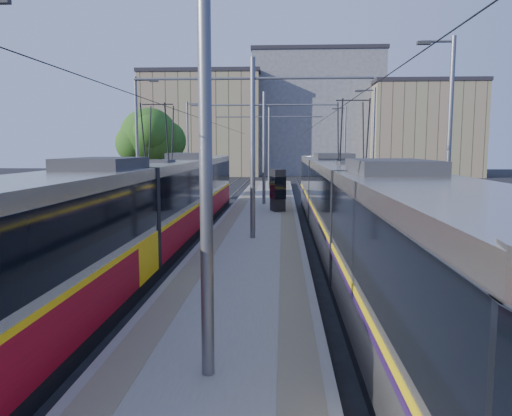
{
  "coord_description": "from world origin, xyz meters",
  "views": [
    {
      "loc": [
        1.16,
        -11.5,
        3.87
      ],
      "look_at": [
        0.17,
        7.16,
        1.6
      ],
      "focal_mm": 35.0,
      "sensor_mm": 36.0,
      "label": 1
    }
  ],
  "objects": [
    {
      "name": "ground",
      "position": [
        0.0,
        0.0,
        0.0
      ],
      "size": [
        160.0,
        160.0,
        0.0
      ],
      "primitive_type": "plane",
      "color": "black",
      "rests_on": "ground"
    },
    {
      "name": "platform",
      "position": [
        0.0,
        17.0,
        0.15
      ],
      "size": [
        4.0,
        50.0,
        0.3
      ],
      "primitive_type": "cube",
      "color": "gray",
      "rests_on": "ground"
    },
    {
      "name": "tactile_strip_left",
      "position": [
        -1.45,
        17.0,
        0.3
      ],
      "size": [
        0.7,
        50.0,
        0.01
      ],
      "primitive_type": "cube",
      "color": "gray",
      "rests_on": "platform"
    },
    {
      "name": "tactile_strip_right",
      "position": [
        1.45,
        17.0,
        0.3
      ],
      "size": [
        0.7,
        50.0,
        0.01
      ],
      "primitive_type": "cube",
      "color": "gray",
      "rests_on": "platform"
    },
    {
      "name": "rails",
      "position": [
        0.0,
        17.0,
        0.02
      ],
      "size": [
        8.71,
        70.0,
        0.03
      ],
      "color": "gray",
      "rests_on": "ground"
    },
    {
      "name": "track_arrow",
      "position": [
        -3.6,
        -3.0,
        0.01
      ],
      "size": [
        1.2,
        5.0,
        0.01
      ],
      "primitive_type": "cube",
      "color": "silver",
      "rests_on": "ground"
    },
    {
      "name": "tram_left",
      "position": [
        -3.6,
        7.53,
        1.71
      ],
      "size": [
        2.43,
        29.93,
        5.5
      ],
      "color": "black",
      "rests_on": "ground"
    },
    {
      "name": "tram_right",
      "position": [
        3.6,
        6.26,
        1.86
      ],
      "size": [
        2.43,
        31.98,
        5.5
      ],
      "color": "black",
      "rests_on": "ground"
    },
    {
      "name": "catenary",
      "position": [
        0.0,
        14.15,
        4.52
      ],
      "size": [
        9.2,
        70.0,
        7.0
      ],
      "color": "slate",
      "rests_on": "platform"
    },
    {
      "name": "street_lamps",
      "position": [
        -0.0,
        21.0,
        4.18
      ],
      "size": [
        15.18,
        38.22,
        8.0
      ],
      "color": "slate",
      "rests_on": "ground"
    },
    {
      "name": "shelter",
      "position": [
        0.91,
        16.51,
        1.54
      ],
      "size": [
        0.95,
        1.22,
        2.36
      ],
      "rotation": [
        0.0,
        0.0,
        0.31
      ],
      "color": "black",
      "rests_on": "platform"
    },
    {
      "name": "tree",
      "position": [
        -8.13,
        24.29,
        4.52
      ],
      "size": [
        4.6,
        4.26,
        6.69
      ],
      "color": "#382314",
      "rests_on": "ground"
    },
    {
      "name": "building_left",
      "position": [
        -10.0,
        60.0,
        7.1
      ],
      "size": [
        16.32,
        12.24,
        14.17
      ],
      "color": "gray",
      "rests_on": "ground"
    },
    {
      "name": "building_centre",
      "position": [
        6.0,
        64.0,
        8.71
      ],
      "size": [
        18.36,
        14.28,
        17.41
      ],
      "color": "gray",
      "rests_on": "ground"
    },
    {
      "name": "building_right",
      "position": [
        20.0,
        58.0,
        6.32
      ],
      "size": [
        14.28,
        10.2,
        12.61
      ],
      "color": "gray",
      "rests_on": "ground"
    }
  ]
}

